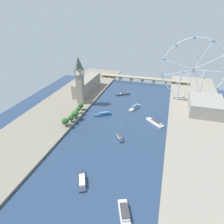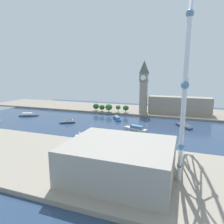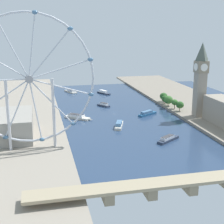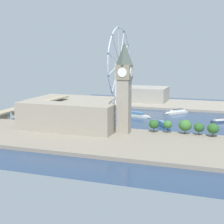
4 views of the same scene
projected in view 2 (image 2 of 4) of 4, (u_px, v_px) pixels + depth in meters
The scene contains 14 objects.
ground_plane at pixel (92, 124), 261.36m from camera, with size 391.41×391.41×0.00m, color navy.
riverbank_left at pixel (119, 109), 363.13m from camera, with size 90.00×520.00×3.00m, color gray.
riverbank_right at pixel (31, 155), 159.01m from camera, with size 90.00×520.00×3.00m, color gray.
clock_tower at pixel (144, 86), 314.07m from camera, with size 13.34×13.34×81.17m.
parliament_block at pixel (179, 105), 311.67m from camera, with size 22.00×92.92×26.07m, color gray.
tree_row_embankment at pixel (108, 107), 327.50m from camera, with size 13.99×61.65×13.00m.
ferris_wheel at pixel (186, 82), 124.41m from camera, with size 105.53×3.20×109.53m.
riverside_hall at pixel (119, 160), 120.91m from camera, with size 51.51×62.45×21.23m, color gray.
tour_boat_1 at pixel (28, 115), 308.08m from camera, with size 17.13×29.17×5.20m.
tour_boat_2 at pixel (184, 126), 244.58m from camera, with size 28.00×21.16×5.02m.
tour_boat_3 at pixel (135, 128), 232.08m from camera, with size 15.29×32.09×5.82m.
tour_boat_4 at pixel (90, 134), 210.35m from camera, with size 29.93×26.66×5.31m.
tour_boat_5 at pixel (68, 122), 265.15m from camera, with size 15.40×20.15×4.88m.
tour_boat_6 at pixel (117, 118), 285.11m from camera, with size 28.66×19.73×5.19m.
Camera 2 is at (229.21, 111.80, 64.75)m, focal length 32.24 mm.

